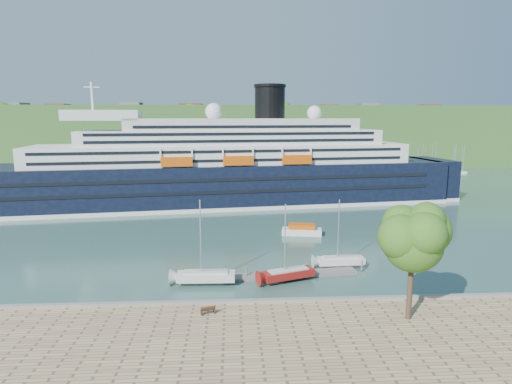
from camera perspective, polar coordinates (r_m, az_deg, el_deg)
name	(u,v)px	position (r m, az deg, el deg)	size (l,w,h in m)	color
ground	(270,310)	(44.99, 1.90, -15.48)	(400.00, 400.00, 0.00)	#2F534A
far_hillside	(240,135)	(185.69, -2.08, 7.59)	(400.00, 50.00, 24.00)	#345A24
quay_coping	(270,300)	(44.33, 1.93, -14.24)	(220.00, 0.50, 0.30)	slate
cruise_ship	(214,145)	(95.19, -5.57, 6.22)	(118.62, 17.27, 26.64)	black
park_bench	(208,309)	(41.94, -6.45, -15.29)	(1.46, 0.60, 0.93)	#4C2715
promenade_tree	(412,257)	(41.29, 20.09, -8.14)	(7.14, 7.14, 11.83)	#315917
floating_pontoon	(291,274)	(53.90, 4.66, -10.89)	(16.63, 2.03, 0.37)	gray
sailboat_white_near	(205,245)	(49.95, -6.78, -7.00)	(7.46, 2.07, 9.64)	silver
sailboat_red	(289,245)	(50.82, 4.38, -7.04)	(6.97, 1.94, 9.01)	maroon
sailboat_white_far	(342,235)	(56.51, 11.37, -5.68)	(6.67, 1.85, 8.62)	silver
tender_launch	(302,229)	(71.95, 6.12, -4.97)	(6.62, 2.26, 1.83)	#CB500B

